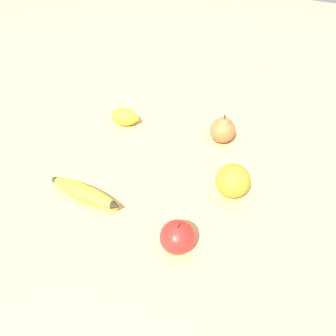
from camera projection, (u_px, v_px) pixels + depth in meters
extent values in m
plane|color=tan|center=(177.00, 179.00, 0.86)|extent=(3.00, 3.00, 0.00)
ellipsoid|color=yellow|center=(85.00, 194.00, 0.80)|extent=(0.06, 0.20, 0.04)
cone|color=#2D2314|center=(116.00, 206.00, 0.76)|extent=(0.02, 0.03, 0.03)
sphere|color=#2D2314|center=(55.00, 180.00, 0.83)|extent=(0.02, 0.02, 0.02)
sphere|color=orange|center=(233.00, 181.00, 0.80)|extent=(0.09, 0.09, 0.09)
sphere|color=#A36633|center=(223.00, 130.00, 0.94)|extent=(0.07, 0.07, 0.07)
sphere|color=#A36633|center=(224.00, 125.00, 0.93)|extent=(0.05, 0.05, 0.05)
cylinder|color=#4C3319|center=(225.00, 117.00, 0.91)|extent=(0.01, 0.01, 0.02)
ellipsoid|color=red|center=(178.00, 237.00, 0.70)|extent=(0.08, 0.08, 0.07)
cylinder|color=#4C3319|center=(178.00, 226.00, 0.67)|extent=(0.00, 0.00, 0.01)
ellipsoid|color=yellow|center=(124.00, 117.00, 1.00)|extent=(0.07, 0.09, 0.05)
sphere|color=yellow|center=(136.00, 119.00, 1.00)|extent=(0.02, 0.02, 0.02)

